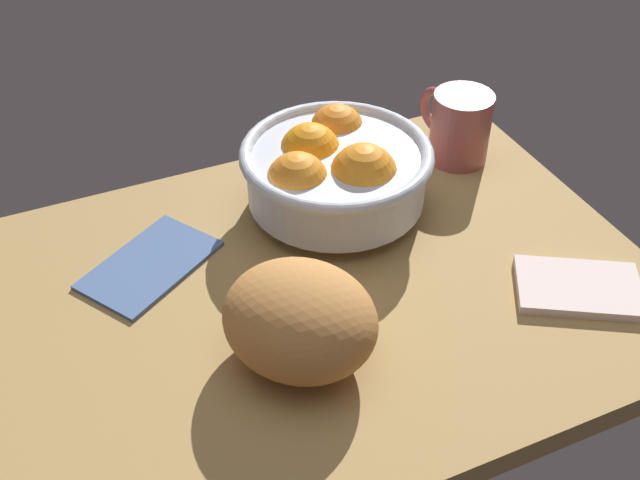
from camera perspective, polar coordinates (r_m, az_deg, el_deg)
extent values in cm
cube|color=#A3814A|center=(88.42, -1.81, -4.53)|extent=(79.67, 54.12, 3.00)
cylinder|color=silver|center=(98.49, 1.14, 2.72)|extent=(8.49, 8.49, 1.80)
cylinder|color=silver|center=(96.11, 1.17, 4.65)|extent=(21.57, 21.57, 6.30)
torus|color=silver|center=(94.33, 1.19, 6.21)|extent=(23.17, 23.17, 1.60)
sphere|color=orange|center=(96.95, -0.71, 6.19)|extent=(7.70, 7.70, 7.70)
sphere|color=orange|center=(92.82, 3.13, 4.49)|extent=(8.24, 8.24, 8.24)
sphere|color=orange|center=(101.35, 1.21, 7.76)|extent=(7.17, 7.17, 7.17)
sphere|color=orange|center=(91.93, -1.63, 4.05)|extent=(7.56, 7.56, 7.56)
ellipsoid|color=#B67A3E|center=(77.22, -1.45, -5.73)|extent=(20.40, 20.79, 10.30)
cube|color=#4A6596|center=(92.29, -12.13, -1.64)|extent=(17.91, 16.05, 0.99)
cube|color=silver|center=(91.61, 18.07, -3.29)|extent=(15.92, 14.17, 1.11)
cylinder|color=#9E4D4A|center=(107.16, 10.04, 7.96)|extent=(7.86, 7.86, 9.57)
torus|color=#9E4D4A|center=(110.44, 8.35, 9.19)|extent=(2.05, 6.66, 6.56)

